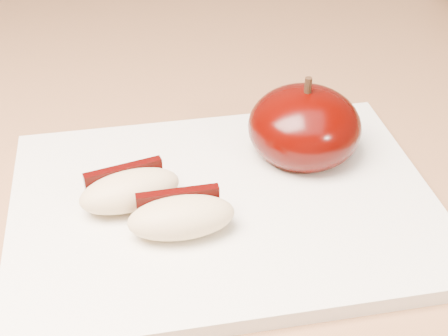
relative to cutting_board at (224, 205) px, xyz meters
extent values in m
cube|color=silver|center=(-0.01, 0.84, -0.46)|extent=(2.40, 0.60, 0.90)
cube|color=#996742|center=(-0.01, 0.14, -0.03)|extent=(1.64, 0.64, 0.04)
cube|color=silver|center=(0.00, 0.00, 0.00)|extent=(0.29, 0.22, 0.01)
ellipsoid|color=#2E0200|center=(0.06, 0.05, 0.03)|extent=(0.10, 0.10, 0.06)
cylinder|color=black|center=(0.06, 0.05, 0.06)|extent=(0.00, 0.00, 0.01)
ellipsoid|color=tan|center=(-0.06, 0.00, 0.02)|extent=(0.07, 0.05, 0.02)
cube|color=black|center=(-0.06, 0.01, 0.02)|extent=(0.05, 0.02, 0.02)
ellipsoid|color=tan|center=(-0.03, -0.03, 0.02)|extent=(0.07, 0.04, 0.02)
cube|color=black|center=(-0.03, -0.01, 0.02)|extent=(0.05, 0.01, 0.02)
camera|label=1|loc=(-0.04, -0.31, 0.26)|focal=50.00mm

